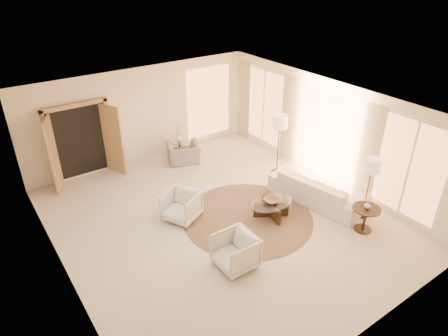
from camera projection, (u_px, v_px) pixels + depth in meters
room at (220, 168)px, 8.83m from camera, size 7.04×8.04×2.83m
windows_right at (324, 133)px, 10.67m from camera, size 0.10×6.40×2.40m
window_back_corner at (209, 102)px, 12.85m from camera, size 1.70×0.10×2.40m
curtains_right at (298, 124)px, 11.31m from camera, size 0.06×5.20×2.60m
french_doors at (82, 143)px, 10.77m from camera, size 1.95×0.66×2.16m
area_rug at (248, 217)px, 9.57m from camera, size 3.94×3.94×0.01m
sofa at (317, 189)px, 10.05m from camera, size 1.41×2.56×0.71m
armchair_left at (181, 205)px, 9.37m from camera, size 0.97×0.99×0.78m
armchair_right at (235, 250)px, 7.94m from camera, size 0.72×0.77×0.79m
accent_chair at (183, 150)px, 11.90m from camera, size 1.07×0.87×0.81m
coffee_table at (271, 207)px, 9.50m from camera, size 1.46×1.46×0.41m
end_table at (365, 215)px, 8.96m from camera, size 0.63×0.63×0.59m
side_table at (180, 148)px, 12.21m from camera, size 0.46×0.46×0.53m
floor_lamp_near at (280, 124)px, 10.83m from camera, size 0.42×0.42×1.75m
floor_lamp_far at (372, 168)px, 9.00m from camera, size 0.37×0.37×1.54m
bowl at (272, 201)px, 9.40m from camera, size 0.37×0.37×0.09m
end_vase at (367, 205)px, 8.84m from camera, size 0.19×0.19×0.15m
side_vase at (179, 138)px, 12.05m from camera, size 0.27×0.27×0.27m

